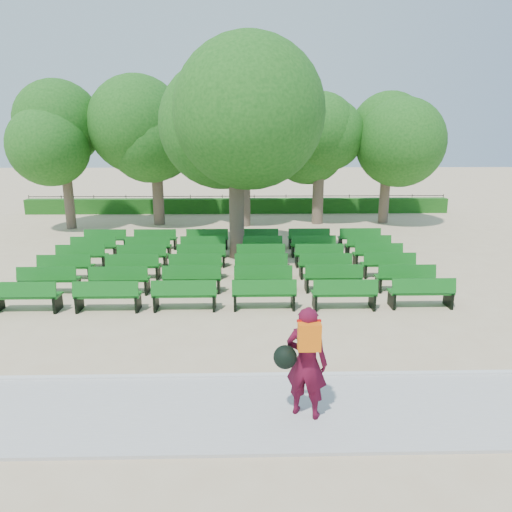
{
  "coord_description": "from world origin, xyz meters",
  "views": [
    {
      "loc": [
        0.44,
        -14.19,
        4.51
      ],
      "look_at": [
        0.75,
        -1.0,
        1.1
      ],
      "focal_mm": 32.0,
      "sensor_mm": 36.0,
      "label": 1
    }
  ],
  "objects": [
    {
      "name": "curb",
      "position": [
        0.0,
        -6.25,
        0.05
      ],
      "size": [
        30.0,
        0.12,
        0.1
      ],
      "primitive_type": "cube",
      "color": "silver",
      "rests_on": "ground"
    },
    {
      "name": "ground",
      "position": [
        0.0,
        0.0,
        0.0
      ],
      "size": [
        120.0,
        120.0,
        0.0
      ],
      "primitive_type": "plane",
      "color": "tan"
    },
    {
      "name": "tree_among",
      "position": [
        0.11,
        3.13,
        5.06
      ],
      "size": [
        5.28,
        5.28,
        7.47
      ],
      "color": "brown",
      "rests_on": "ground"
    },
    {
      "name": "paving",
      "position": [
        0.0,
        -7.4,
        0.03
      ],
      "size": [
        30.0,
        2.2,
        0.06
      ],
      "primitive_type": "cube",
      "color": "#B4B3AF",
      "rests_on": "ground"
    },
    {
      "name": "person",
      "position": [
        1.39,
        -7.54,
        1.04
      ],
      "size": [
        0.95,
        0.7,
        1.9
      ],
      "rotation": [
        0.0,
        0.0,
        2.71
      ],
      "color": "#4E0B20",
      "rests_on": "ground"
    },
    {
      "name": "tree_line",
      "position": [
        0.0,
        10.0,
        0.0
      ],
      "size": [
        21.8,
        6.8,
        7.04
      ],
      "primitive_type": null,
      "color": "#205D18",
      "rests_on": "ground"
    },
    {
      "name": "bench_array",
      "position": [
        -0.1,
        1.05,
        0.09
      ],
      "size": [
        1.77,
        0.68,
        1.09
      ],
      "rotation": [
        0.0,
        0.0,
        0.08
      ],
      "color": "#106017",
      "rests_on": "ground"
    },
    {
      "name": "hedge",
      "position": [
        0.0,
        14.0,
        0.45
      ],
      "size": [
        26.0,
        0.7,
        0.9
      ],
      "primitive_type": "cube",
      "color": "#1B5616",
      "rests_on": "ground"
    },
    {
      "name": "fence",
      "position": [
        0.0,
        14.4,
        0.0
      ],
      "size": [
        26.0,
        0.1,
        1.02
      ],
      "primitive_type": null,
      "color": "black",
      "rests_on": "ground"
    }
  ]
}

